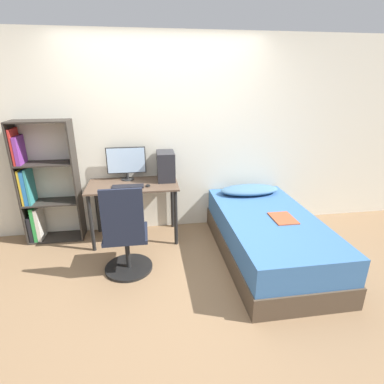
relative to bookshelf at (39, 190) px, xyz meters
The scene contains 12 objects.
ground_plane 2.08m from the bookshelf, 37.41° to the right, with size 14.00×14.00×0.00m, color #846647.
wall_back 1.67m from the bookshelf, ahead, with size 8.00×0.05×2.50m.
desk 1.15m from the bookshelf, ahead, with size 1.10×0.59×0.74m.
bookshelf is the anchor object (origin of this frame).
office_chair 1.44m from the bookshelf, 40.29° to the right, with size 0.51×0.51×1.00m.
bed 2.82m from the bookshelf, 17.37° to the right, with size 1.03×1.96×0.52m.
pillow 2.66m from the bookshelf, ahead, with size 0.78×0.36×0.11m.
magazine 2.92m from the bookshelf, 18.22° to the right, with size 0.24×0.32×0.01m.
monitor 1.11m from the bookshelf, ahead, with size 0.49×0.16×0.42m.
keyboard 1.12m from the bookshelf, 13.62° to the right, with size 0.37×0.13×0.02m.
pc_tower 1.58m from the bookshelf, ahead, with size 0.22×0.33×0.36m.
mouse 1.35m from the bookshelf, 11.26° to the right, with size 0.06×0.09×0.02m.
Camera 1 is at (-0.22, -2.51, 1.94)m, focal length 28.00 mm.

